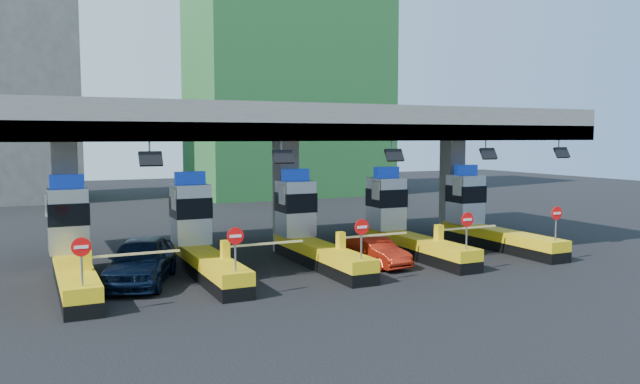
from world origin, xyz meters
name	(u,v)px	position (x,y,z in m)	size (l,w,h in m)	color
ground	(311,263)	(0.00, 0.00, 0.00)	(120.00, 120.00, 0.00)	black
toll_canopy	(287,127)	(0.00, 2.87, 6.13)	(28.00, 12.09, 7.00)	slate
toll_lane_far_left	(71,248)	(-10.00, 0.28, 1.40)	(4.43, 8.00, 4.16)	black
toll_lane_left	(200,239)	(-5.00, 0.28, 1.40)	(4.43, 8.00, 4.16)	black
toll_lane_center	(309,231)	(0.00, 0.28, 1.40)	(4.43, 8.00, 4.16)	black
toll_lane_right	(402,225)	(5.00, 0.28, 1.40)	(4.43, 8.00, 4.16)	black
toll_lane_far_right	(484,219)	(10.00, 0.28, 1.40)	(4.43, 8.00, 4.16)	black
bg_building_scaffold	(287,51)	(12.00, 32.00, 14.00)	(18.00, 12.00, 28.00)	#1E5926
van	(141,261)	(-7.58, -0.76, 0.91)	(2.15, 5.33, 1.82)	black
red_car	(375,252)	(2.32, -1.71, 0.62)	(1.31, 3.77, 1.24)	#981A0B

